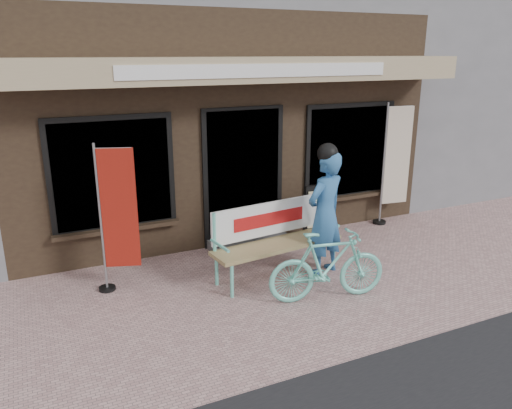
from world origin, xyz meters
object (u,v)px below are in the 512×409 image
person (325,211)px  nobori_red (116,217)px  bench (274,234)px  nobori_cream (395,162)px  menu_stand (318,214)px  bicycle (328,266)px

person → nobori_red: bearing=147.1°
bench → nobori_red: 2.10m
nobori_cream → menu_stand: nobori_cream is taller
bench → person: person is taller
nobori_red → nobori_cream: (4.96, 0.67, 0.12)m
bicycle → menu_stand: menu_stand is taller
person → nobori_red: nobori_red is taller
person → nobori_red: size_ratio=0.95×
bench → nobori_red: (-2.01, 0.41, 0.41)m
nobori_red → nobori_cream: 5.01m
bicycle → nobori_red: bearing=70.8°
nobori_red → menu_stand: nobori_red is taller
bicycle → nobori_red: size_ratio=0.77×
menu_stand → nobori_cream: bearing=15.4°
bicycle → menu_stand: (0.91, 1.70, 0.05)m
nobori_red → menu_stand: size_ratio=1.99×
bench → nobori_red: nobori_red is taller
menu_stand → bicycle: bearing=-113.5°
bench → nobori_red: size_ratio=0.98×
bench → menu_stand: (1.19, 0.75, -0.09)m
person → nobori_cream: bearing=11.1°
nobori_red → bicycle: bearing=-12.3°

